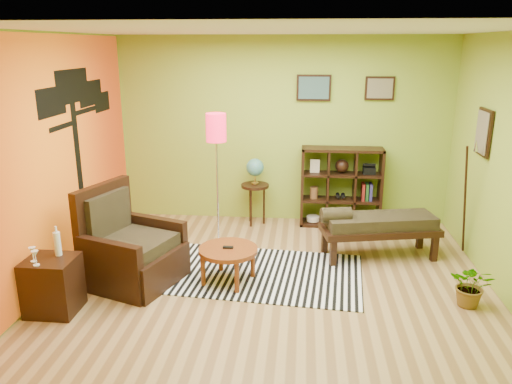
# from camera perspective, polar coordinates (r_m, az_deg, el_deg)

# --- Properties ---
(ground) EXTENTS (5.00, 5.00, 0.00)m
(ground) POSITION_cam_1_polar(r_m,az_deg,el_deg) (5.90, 1.85, -10.29)
(ground) COLOR #A9814E
(ground) RESTS_ON ground
(room_shell) EXTENTS (5.04, 4.54, 2.82)m
(room_shell) POSITION_cam_1_polar(r_m,az_deg,el_deg) (5.36, 1.04, 7.27)
(room_shell) COLOR #8AA531
(room_shell) RESTS_ON ground
(zebra_rug) EXTENTS (2.53, 1.66, 0.01)m
(zebra_rug) POSITION_cam_1_polar(r_m,az_deg,el_deg) (6.11, 0.52, -9.23)
(zebra_rug) COLOR white
(zebra_rug) RESTS_ON ground
(coffee_table) EXTENTS (0.68, 0.68, 0.44)m
(coffee_table) POSITION_cam_1_polar(r_m,az_deg,el_deg) (5.78, -3.20, -6.96)
(coffee_table) COLOR maroon
(coffee_table) RESTS_ON ground
(armchair) EXTENTS (1.18, 1.17, 1.13)m
(armchair) POSITION_cam_1_polar(r_m,az_deg,el_deg) (5.99, -14.23, -6.79)
(armchair) COLOR black
(armchair) RESTS_ON ground
(side_cabinet) EXTENTS (0.50, 0.45, 0.90)m
(side_cabinet) POSITION_cam_1_polar(r_m,az_deg,el_deg) (5.59, -22.21, -9.78)
(side_cabinet) COLOR black
(side_cabinet) RESTS_ON ground
(floor_lamp) EXTENTS (0.27, 0.27, 1.81)m
(floor_lamp) POSITION_cam_1_polar(r_m,az_deg,el_deg) (6.54, -4.55, 5.96)
(floor_lamp) COLOR silver
(floor_lamp) RESTS_ON ground
(globe_table) EXTENTS (0.42, 0.42, 1.03)m
(globe_table) POSITION_cam_1_polar(r_m,az_deg,el_deg) (7.49, -0.11, 1.96)
(globe_table) COLOR black
(globe_table) RESTS_ON ground
(cube_shelf) EXTENTS (1.20, 0.35, 1.20)m
(cube_shelf) POSITION_cam_1_polar(r_m,az_deg,el_deg) (7.60, 9.78, 0.54)
(cube_shelf) COLOR black
(cube_shelf) RESTS_ON ground
(bench) EXTENTS (1.57, 0.83, 0.69)m
(bench) POSITION_cam_1_polar(r_m,az_deg,el_deg) (6.59, 13.63, -3.65)
(bench) COLOR black
(bench) RESTS_ON ground
(potted_plant) EXTENTS (0.58, 0.61, 0.37)m
(potted_plant) POSITION_cam_1_polar(r_m,az_deg,el_deg) (5.79, 23.38, -10.23)
(potted_plant) COLOR #26661E
(potted_plant) RESTS_ON ground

